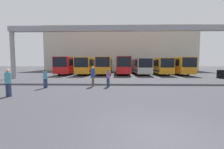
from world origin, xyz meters
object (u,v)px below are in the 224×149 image
bus_slot_2 (105,65)px  tire_stack (221,74)px  bus_slot_6 (174,65)px  bus_slot_3 (122,64)px  bus_slot_5 (158,65)px  pedestrian_mid_right (93,76)px  pedestrian_near_center (45,78)px  pedestrian_near_right (8,82)px  pedestrian_far_center (108,77)px  bus_slot_0 (70,65)px  bus_slot_4 (140,65)px  bus_slot_1 (88,65)px

bus_slot_2 → tire_stack: size_ratio=8.52×
bus_slot_6 → tire_stack: bearing=-70.7°
bus_slot_3 → bus_slot_5: 7.01m
bus_slot_3 → pedestrian_mid_right: 16.99m
pedestrian_near_center → bus_slot_6: bearing=-161.0°
bus_slot_2 → pedestrian_near_right: size_ratio=5.76×
bus_slot_6 → pedestrian_mid_right: 21.75m
bus_slot_2 → pedestrian_mid_right: (0.06, -15.62, -0.88)m
pedestrian_far_center → pedestrian_mid_right: (-1.41, 0.18, 0.13)m
pedestrian_far_center → tire_stack: size_ratio=1.34×
pedestrian_mid_right → tire_stack: (16.99, 7.84, -0.38)m
pedestrian_far_center → pedestrian_near_right: bearing=-99.9°
pedestrian_near_center → tire_stack: (20.97, 8.85, -0.26)m
pedestrian_near_center → pedestrian_near_right: pedestrian_near_right is taller
bus_slot_0 → pedestrian_far_center: bus_slot_0 is taller
bus_slot_4 → pedestrian_far_center: size_ratio=6.47×
bus_slot_1 → bus_slot_3: size_ratio=0.95×
bus_slot_5 → bus_slot_6: size_ratio=0.86×
bus_slot_3 → bus_slot_4: 3.60m
bus_slot_0 → bus_slot_4: (13.94, -0.39, -0.13)m
bus_slot_2 → bus_slot_5: bus_slot_2 is taller
pedestrian_far_center → tire_stack: pedestrian_far_center is taller
bus_slot_0 → bus_slot_2: bus_slot_0 is taller
bus_slot_6 → pedestrian_mid_right: bearing=-129.7°
pedestrian_near_right → bus_slot_6: bearing=50.9°
bus_slot_6 → pedestrian_near_right: bearing=-131.4°
bus_slot_6 → bus_slot_2: bearing=-175.5°
bus_slot_1 → pedestrian_far_center: (4.96, -16.47, -0.96)m
bus_slot_3 → bus_slot_4: (3.48, -0.90, -0.16)m
bus_slot_5 → pedestrian_far_center: (-8.98, -16.02, -0.89)m
pedestrian_far_center → tire_stack: (15.58, 8.02, -0.25)m
bus_slot_6 → pedestrian_near_right: size_ratio=7.01×
pedestrian_near_right → pedestrian_near_center: bearing=79.4°
bus_slot_2 → pedestrian_far_center: 15.90m
bus_slot_0 → bus_slot_2: (6.97, -0.48, -0.01)m
bus_slot_5 → pedestrian_far_center: size_ratio=6.63×
pedestrian_mid_right → tire_stack: pedestrian_mid_right is taller
pedestrian_near_center → bus_slot_4: bearing=-148.9°
bus_slot_0 → tire_stack: 25.43m
bus_slot_3 → bus_slot_6: bus_slot_3 is taller
bus_slot_1 → pedestrian_mid_right: bus_slot_1 is taller
bus_slot_5 → bus_slot_6: bus_slot_6 is taller
bus_slot_1 → bus_slot_6: 17.43m
bus_slot_1 → bus_slot_4: size_ratio=1.11×
bus_slot_4 → pedestrian_mid_right: bearing=-113.7°
bus_slot_1 → pedestrian_near_right: bus_slot_1 is taller
bus_slot_0 → bus_slot_6: 20.91m
bus_slot_0 → bus_slot_5: bearing=-0.9°
bus_slot_6 → pedestrian_mid_right: size_ratio=6.72×
bus_slot_2 → bus_slot_6: bearing=4.5°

